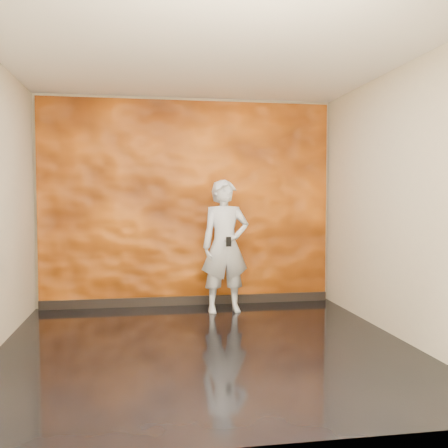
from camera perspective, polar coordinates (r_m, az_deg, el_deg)
room at (r=4.82m, az=-2.00°, el=2.35°), size 4.02×4.02×2.81m
feature_wall at (r=6.77m, az=-4.14°, el=2.37°), size 3.90×0.06×2.75m
baseboard at (r=6.87m, az=-4.07°, el=-8.72°), size 3.90×0.04×0.12m
man at (r=6.34m, az=0.14°, el=-2.53°), size 0.64×0.45×1.69m
phone at (r=6.09m, az=0.53°, el=-2.03°), size 0.07×0.02×0.12m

